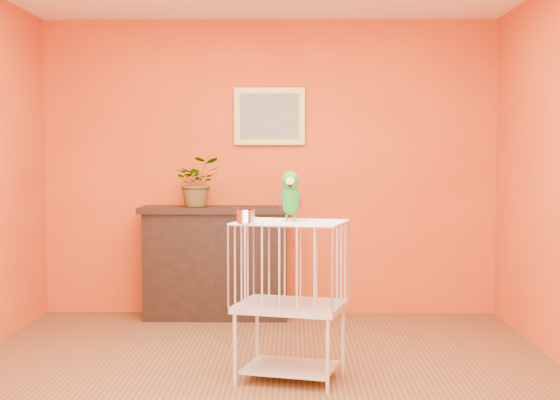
{
  "coord_description": "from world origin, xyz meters",
  "views": [
    {
      "loc": [
        0.21,
        -4.65,
        1.39
      ],
      "look_at": [
        0.13,
        0.21,
        1.12
      ],
      "focal_mm": 50.0,
      "sensor_mm": 36.0,
      "label": 1
    }
  ],
  "objects": [
    {
      "name": "birdcage",
      "position": [
        0.19,
        0.14,
        0.51
      ],
      "size": [
        0.75,
        0.64,
        0.99
      ],
      "rotation": [
        0.0,
        0.0,
        -0.27
      ],
      "color": "beige",
      "rests_on": "ground"
    },
    {
      "name": "parrot",
      "position": [
        0.19,
        0.19,
        1.15
      ],
      "size": [
        0.15,
        0.28,
        0.31
      ],
      "rotation": [
        0.0,
        0.0,
        -0.02
      ],
      "color": "#59544C",
      "rests_on": "birdcage"
    },
    {
      "name": "potted_plant",
      "position": [
        -0.61,
        2.02,
        1.13
      ],
      "size": [
        0.47,
        0.5,
        0.33
      ],
      "primitive_type": "imported",
      "rotation": [
        0.0,
        0.0,
        0.24
      ],
      "color": "#26722D",
      "rests_on": "console_cabinet"
    },
    {
      "name": "ground",
      "position": [
        0.0,
        0.0,
        0.0
      ],
      "size": [
        4.5,
        4.5,
        0.0
      ],
      "primitive_type": "plane",
      "color": "brown",
      "rests_on": "ground"
    },
    {
      "name": "framed_picture",
      "position": [
        0.0,
        2.22,
        1.75
      ],
      "size": [
        0.62,
        0.04,
        0.5
      ],
      "color": "#AC923D",
      "rests_on": "room_shell"
    },
    {
      "name": "feed_cup",
      "position": [
        -0.08,
        0.0,
        1.04
      ],
      "size": [
        0.11,
        0.11,
        0.08
      ],
      "primitive_type": "cylinder",
      "color": "silver",
      "rests_on": "birdcage"
    },
    {
      "name": "room_shell",
      "position": [
        0.0,
        0.0,
        1.58
      ],
      "size": [
        4.5,
        4.5,
        4.5
      ],
      "color": "#E55215",
      "rests_on": "ground"
    },
    {
      "name": "console_cabinet",
      "position": [
        -0.46,
        2.02,
        0.48
      ],
      "size": [
        1.3,
        0.47,
        0.96
      ],
      "color": "black",
      "rests_on": "ground"
    }
  ]
}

